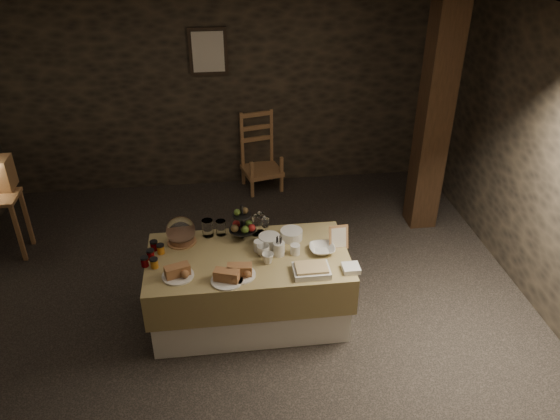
{
  "coord_description": "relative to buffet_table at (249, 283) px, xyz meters",
  "views": [
    {
      "loc": [
        -0.11,
        -4.03,
        3.4
      ],
      "look_at": [
        0.42,
        0.2,
        0.88
      ],
      "focal_mm": 35.0,
      "sensor_mm": 36.0,
      "label": 1
    }
  ],
  "objects": [
    {
      "name": "plate_stack_a",
      "position": [
        0.2,
        0.13,
        0.34
      ],
      "size": [
        0.19,
        0.19,
        0.1
      ],
      "primitive_type": "cylinder",
      "color": "silver",
      "rests_on": "buffet_table"
    },
    {
      "name": "bowl",
      "position": [
        0.64,
        -0.02,
        0.32
      ],
      "size": [
        0.22,
        0.22,
        0.05
      ],
      "primitive_type": "imported",
      "rotation": [
        0.0,
        0.0,
        0.01
      ],
      "color": "silver",
      "rests_on": "buffet_table"
    },
    {
      "name": "bread_platter_right",
      "position": [
        -0.09,
        -0.26,
        0.33
      ],
      "size": [
        0.26,
        0.26,
        0.11
      ],
      "color": "silver",
      "rests_on": "buffet_table"
    },
    {
      "name": "cup_b",
      "position": [
        0.16,
        -0.12,
        0.34
      ],
      "size": [
        0.12,
        0.12,
        0.09
      ],
      "primitive_type": "imported",
      "rotation": [
        0.0,
        0.0,
        0.24
      ],
      "color": "silver",
      "rests_on": "buffet_table"
    },
    {
      "name": "cake_dome",
      "position": [
        -0.57,
        0.29,
        0.4
      ],
      "size": [
        0.26,
        0.26,
        0.26
      ],
      "color": "#98613B",
      "rests_on": "buffet_table"
    },
    {
      "name": "buffet_table",
      "position": [
        0.0,
        0.0,
        0.0
      ],
      "size": [
        1.73,
        0.92,
        0.69
      ],
      "color": "silver",
      "rests_on": "ground_plane"
    },
    {
      "name": "storage_jar_a",
      "position": [
        -0.33,
        0.36,
        0.37
      ],
      "size": [
        0.1,
        0.1,
        0.16
      ],
      "primitive_type": "cylinder",
      "color": "white",
      "rests_on": "buffet_table"
    },
    {
      "name": "menu_frame",
      "position": [
        0.8,
        0.05,
        0.38
      ],
      "size": [
        0.17,
        0.08,
        0.22
      ],
      "primitive_type": "cube",
      "rotation": [
        -0.24,
        0.0,
        0.05
      ],
      "color": "#98613B",
      "rests_on": "buffet_table"
    },
    {
      "name": "storage_jar_b",
      "position": [
        -0.22,
        0.37,
        0.36
      ],
      "size": [
        0.09,
        0.09,
        0.14
      ],
      "primitive_type": "cylinder",
      "color": "white",
      "rests_on": "buffet_table"
    },
    {
      "name": "cutlery_holder",
      "position": [
        0.27,
        -0.01,
        0.35
      ],
      "size": [
        0.1,
        0.1,
        0.12
      ],
      "primitive_type": "cylinder",
      "color": "silver",
      "rests_on": "buffet_table"
    },
    {
      "name": "chair",
      "position": [
        0.35,
        2.56,
        0.04
      ],
      "size": [
        0.56,
        0.54,
        0.77
      ],
      "rotation": [
        0.0,
        0.0,
        0.24
      ],
      "color": "#98613B",
      "rests_on": "ground_plane"
    },
    {
      "name": "tart_dish",
      "position": [
        0.5,
        -0.31,
        0.32
      ],
      "size": [
        0.3,
        0.22,
        0.07
      ],
      "color": "silver",
      "rests_on": "buffet_table"
    },
    {
      "name": "plate_stack_b",
      "position": [
        0.41,
        0.22,
        0.33
      ],
      "size": [
        0.2,
        0.2,
        0.08
      ],
      "primitive_type": "cylinder",
      "color": "silver",
      "rests_on": "buffet_table"
    },
    {
      "name": "bread_platter_center",
      "position": [
        -0.19,
        -0.33,
        0.33
      ],
      "size": [
        0.26,
        0.26,
        0.11
      ],
      "color": "silver",
      "rests_on": "buffet_table"
    },
    {
      "name": "square_dish",
      "position": [
        0.83,
        -0.31,
        0.31
      ],
      "size": [
        0.14,
        0.14,
        0.04
      ],
      "primitive_type": "cube",
      "color": "silver",
      "rests_on": "buffet_table"
    },
    {
      "name": "mug_d",
      "position": [
        0.41,
        -0.02,
        0.34
      ],
      "size": [
        0.08,
        0.08,
        0.09
      ],
      "primitive_type": "cylinder",
      "color": "silver",
      "rests_on": "buffet_table"
    },
    {
      "name": "bread_platter_left",
      "position": [
        -0.59,
        -0.22,
        0.33
      ],
      "size": [
        0.26,
        0.26,
        0.11
      ],
      "color": "silver",
      "rests_on": "buffet_table"
    },
    {
      "name": "mug_c",
      "position": [
        0.1,
        0.07,
        0.34
      ],
      "size": [
        0.09,
        0.09,
        0.09
      ],
      "primitive_type": "cylinder",
      "color": "silver",
      "rests_on": "buffet_table"
    },
    {
      "name": "jam_jars",
      "position": [
        -0.8,
        0.06,
        0.33
      ],
      "size": [
        0.18,
        0.32,
        0.07
      ],
      "color": "#630308",
      "rests_on": "buffet_table"
    },
    {
      "name": "room_shell",
      "position": [
        -0.09,
        0.21,
        1.17
      ],
      "size": [
        5.52,
        5.02,
        2.6
      ],
      "color": "black",
      "rests_on": "ground"
    },
    {
      "name": "cup_a",
      "position": [
        0.13,
        0.0,
        0.34
      ],
      "size": [
        0.13,
        0.13,
        0.09
      ],
      "primitive_type": "imported",
      "rotation": [
        0.0,
        0.0,
        -0.15
      ],
      "color": "silver",
      "rests_on": "buffet_table"
    },
    {
      "name": "ground_plane",
      "position": [
        -0.09,
        0.21,
        -0.39
      ],
      "size": [
        5.5,
        5.0,
        0.01
      ],
      "primitive_type": "cube",
      "color": "black",
      "rests_on": "ground"
    },
    {
      "name": "timber_column",
      "position": [
        2.11,
        1.42,
        0.91
      ],
      "size": [
        0.3,
        0.3,
        2.6
      ],
      "primitive_type": "cube",
      "color": "black",
      "rests_on": "ground_plane"
    },
    {
      "name": "fruit_stand",
      "position": [
        -0.02,
        0.28,
        0.42
      ],
      "size": [
        0.24,
        0.24,
        0.34
      ],
      "rotation": [
        0.0,
        0.0,
        0.12
      ],
      "color": "black",
      "rests_on": "buffet_table"
    },
    {
      "name": "framed_picture",
      "position": [
        -0.24,
        2.68,
        1.36
      ],
      "size": [
        0.45,
        0.04,
        0.55
      ],
      "color": "black",
      "rests_on": "room_shell"
    }
  ]
}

